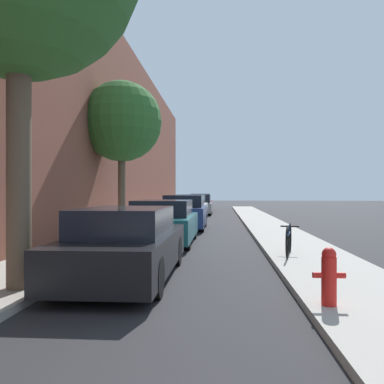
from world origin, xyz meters
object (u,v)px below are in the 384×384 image
at_px(parked_car_teal, 164,223).
at_px(parked_car_red, 201,203).
at_px(fire_hydrant, 329,275).
at_px(parked_car_white, 191,208).
at_px(parked_car_grey, 198,205).
at_px(bicycle, 289,240).
at_px(street_tree_far, 122,122).
at_px(parked_car_black, 127,245).
at_px(parked_car_navy, 185,213).

distance_m(parked_car_teal, parked_car_red, 21.18).
relative_size(parked_car_teal, fire_hydrant, 5.70).
xyz_separation_m(parked_car_white, parked_car_grey, (0.12, 5.03, -0.02)).
xyz_separation_m(parked_car_white, bicycle, (3.29, -13.96, -0.21)).
distance_m(street_tree_far, bicycle, 8.62).
relative_size(parked_car_black, parked_car_navy, 1.07).
bearing_deg(fire_hydrant, parked_car_grey, 97.38).
relative_size(parked_car_red, street_tree_far, 0.78).
xyz_separation_m(parked_car_red, fire_hydrant, (3.09, -28.23, -0.18)).
xyz_separation_m(parked_car_teal, fire_hydrant, (3.17, -7.05, -0.14)).
bearing_deg(parked_car_navy, parked_car_red, 90.39).
bearing_deg(parked_car_white, parked_car_navy, -88.60).
relative_size(parked_car_grey, bicycle, 2.37).
distance_m(parked_car_navy, fire_hydrant, 12.42).
bearing_deg(parked_car_red, parked_car_navy, -89.61).
height_order(parked_car_black, parked_car_red, parked_car_red).
height_order(parked_car_white, fire_hydrant, parked_car_white).
bearing_deg(parked_car_grey, parked_car_navy, -89.86).
bearing_deg(parked_car_black, fire_hydrant, -32.14).
bearing_deg(parked_car_white, fire_hydrant, -80.23).
distance_m(parked_car_navy, parked_car_white, 6.11).
bearing_deg(fire_hydrant, parked_car_white, 99.77).
distance_m(parked_car_red, street_tree_far, 18.87).
relative_size(parked_car_white, parked_car_grey, 1.14).
xyz_separation_m(parked_car_teal, bicycle, (3.34, -2.85, -0.17)).
distance_m(parked_car_grey, fire_hydrant, 23.39).
distance_m(parked_car_navy, parked_car_grey, 11.14).
bearing_deg(street_tree_far, parked_car_teal, -54.08).
distance_m(parked_car_teal, street_tree_far, 4.96).
height_order(parked_car_teal, parked_car_white, parked_car_white).
xyz_separation_m(parked_car_black, parked_car_teal, (-0.03, 5.08, 0.02)).
bearing_deg(parked_car_white, street_tree_far, -103.78).
distance_m(parked_car_white, bicycle, 14.34).
relative_size(parked_car_red, fire_hydrant, 5.83).
relative_size(parked_car_teal, parked_car_navy, 1.02).
bearing_deg(parked_car_red, parked_car_grey, -89.06).
height_order(parked_car_white, street_tree_far, street_tree_far).
bearing_deg(parked_car_red, parked_car_white, -90.22).
bearing_deg(parked_car_teal, fire_hydrant, -65.79).
xyz_separation_m(parked_car_teal, parked_car_white, (0.05, 11.11, 0.04)).
distance_m(parked_car_black, parked_car_grey, 21.22).
height_order(parked_car_black, parked_car_teal, parked_car_teal).
xyz_separation_m(parked_car_red, street_tree_far, (-2.09, -18.41, 3.56)).
distance_m(parked_car_grey, street_tree_far, 14.02).
distance_m(parked_car_black, parked_car_white, 16.19).
relative_size(parked_car_navy, fire_hydrant, 5.58).
height_order(street_tree_far, fire_hydrant, street_tree_far).
distance_m(street_tree_far, fire_hydrant, 11.72).
xyz_separation_m(parked_car_teal, street_tree_far, (-2.00, 2.76, 3.60)).
distance_m(parked_car_navy, parked_car_red, 16.18).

